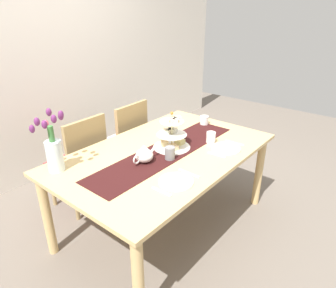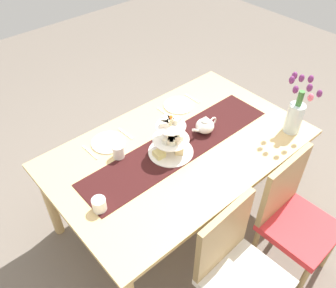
# 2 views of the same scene
# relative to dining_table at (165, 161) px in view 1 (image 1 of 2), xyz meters

# --- Properties ---
(ground_plane) EXTENTS (8.00, 8.00, 0.00)m
(ground_plane) POSITION_rel_dining_table_xyz_m (0.00, 0.00, -0.64)
(ground_plane) COLOR #6B6056
(room_wall_rear) EXTENTS (6.00, 0.08, 2.60)m
(room_wall_rear) POSITION_rel_dining_table_xyz_m (0.00, 1.64, 0.66)
(room_wall_rear) COLOR silver
(room_wall_rear) RESTS_ON ground_plane
(dining_table) EXTENTS (1.76, 1.09, 0.72)m
(dining_table) POSITION_rel_dining_table_xyz_m (0.00, 0.00, 0.00)
(dining_table) COLOR tan
(dining_table) RESTS_ON ground_plane
(chair_left) EXTENTS (0.43, 0.43, 0.91)m
(chair_left) POSITION_rel_dining_table_xyz_m (-0.27, 0.77, -0.13)
(chair_left) COLOR #9C8254
(chair_left) RESTS_ON ground_plane
(chair_right) EXTENTS (0.44, 0.44, 0.91)m
(chair_right) POSITION_rel_dining_table_xyz_m (0.28, 0.77, -0.13)
(chair_right) COLOR #9C8254
(chair_right) RESTS_ON ground_plane
(table_runner) EXTENTS (1.46, 0.33, 0.00)m
(table_runner) POSITION_rel_dining_table_xyz_m (0.00, -0.01, 0.09)
(table_runner) COLOR black
(table_runner) RESTS_ON dining_table
(tiered_cake_stand) EXTENTS (0.30, 0.30, 0.30)m
(tiered_cake_stand) POSITION_rel_dining_table_xyz_m (0.09, -0.00, 0.19)
(tiered_cake_stand) COLOR beige
(tiered_cake_stand) RESTS_ON table_runner
(teapot) EXTENTS (0.24, 0.13, 0.14)m
(teapot) POSITION_rel_dining_table_xyz_m (-0.24, 0.00, 0.14)
(teapot) COLOR white
(teapot) RESTS_ON table_runner
(tulip_vase) EXTENTS (0.20, 0.20, 0.44)m
(tulip_vase) POSITION_rel_dining_table_xyz_m (-0.71, 0.39, 0.25)
(tulip_vase) COLOR silver
(tulip_vase) RESTS_ON dining_table
(cream_jug) EXTENTS (0.08, 0.08, 0.08)m
(cream_jug) POSITION_rel_dining_table_xyz_m (0.70, 0.09, 0.13)
(cream_jug) COLOR white
(cream_jug) RESTS_ON dining_table
(dinner_plate_left) EXTENTS (0.23, 0.23, 0.01)m
(dinner_plate_left) POSITION_rel_dining_table_xyz_m (-0.31, -0.35, 0.09)
(dinner_plate_left) COLOR white
(dinner_plate_left) RESTS_ON dining_table
(fork_left) EXTENTS (0.02, 0.15, 0.01)m
(fork_left) POSITION_rel_dining_table_xyz_m (-0.45, -0.35, 0.09)
(fork_left) COLOR silver
(fork_left) RESTS_ON dining_table
(knife_left) EXTENTS (0.02, 0.17, 0.01)m
(knife_left) POSITION_rel_dining_table_xyz_m (-0.16, -0.35, 0.09)
(knife_left) COLOR silver
(knife_left) RESTS_ON dining_table
(dinner_plate_right) EXTENTS (0.23, 0.23, 0.01)m
(dinner_plate_right) POSITION_rel_dining_table_xyz_m (0.34, -0.35, 0.09)
(dinner_plate_right) COLOR white
(dinner_plate_right) RESTS_ON dining_table
(fork_right) EXTENTS (0.02, 0.15, 0.01)m
(fork_right) POSITION_rel_dining_table_xyz_m (0.20, -0.35, 0.09)
(fork_right) COLOR silver
(fork_right) RESTS_ON dining_table
(knife_right) EXTENTS (0.02, 0.17, 0.01)m
(knife_right) POSITION_rel_dining_table_xyz_m (0.49, -0.35, 0.09)
(knife_right) COLOR silver
(knife_right) RESTS_ON dining_table
(mug_grey) EXTENTS (0.08, 0.08, 0.09)m
(mug_grey) POSITION_rel_dining_table_xyz_m (-0.08, -0.11, 0.14)
(mug_grey) COLOR slate
(mug_grey) RESTS_ON table_runner
(mug_white_text) EXTENTS (0.08, 0.08, 0.09)m
(mug_white_text) POSITION_rel_dining_table_xyz_m (0.37, -0.19, 0.13)
(mug_white_text) COLOR white
(mug_white_text) RESTS_ON dining_table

